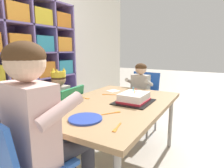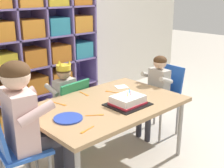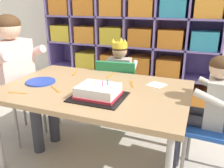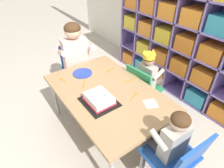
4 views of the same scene
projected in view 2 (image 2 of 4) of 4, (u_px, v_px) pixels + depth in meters
The scene contains 17 objects.
ground at pixel (107, 162), 2.61m from camera, with size 16.00×16.00×0.00m, color #BCB2A3.
storage_cubby_shelf at pixel (14, 55), 3.14m from camera, with size 2.04×0.36×1.61m.
activity_table at pixel (107, 107), 2.44m from camera, with size 1.27×0.83×0.57m.
classroom_chair_blue at pixel (70, 106), 2.83m from camera, with size 0.40×0.35×0.66m.
child_with_crown at pixel (62, 92), 2.86m from camera, with size 0.31×0.31×0.83m.
classroom_chair_adult_side at pixel (15, 148), 1.99m from camera, with size 0.40×0.40×0.72m.
adult_helper_seated at pixel (29, 116), 1.99m from camera, with size 0.45×0.44×1.05m.
classroom_chair_guest_side at pixel (162, 93), 3.06m from camera, with size 0.38×0.40×0.72m.
guest_at_table_side at pixel (156, 86), 2.96m from camera, with size 0.31×0.30×0.85m.
birthday_cake_on_tray at pixel (128, 101), 2.38m from camera, with size 0.32×0.28×0.12m.
paper_plate_stack at pixel (68, 118), 2.13m from camera, with size 0.21×0.21×0.01m, color #233DA3.
paper_napkin_square at pixel (121, 87), 2.83m from camera, with size 0.11×0.11×0.00m, color white.
fork_at_table_front_edge at pixel (96, 115), 2.19m from camera, with size 0.13×0.09×0.00m.
fork_near_child_seat at pixel (111, 92), 2.69m from camera, with size 0.07×0.13×0.00m.
fork_scattered_mid_table at pixel (84, 94), 2.64m from camera, with size 0.02×0.14×0.00m.
fork_near_cake_tray at pixel (60, 104), 2.41m from camera, with size 0.05×0.14×0.00m.
fork_by_napkin at pixel (86, 130), 1.96m from camera, with size 0.13×0.04×0.00m.
Camera 2 is at (-1.52, -1.68, 1.47)m, focal length 46.76 mm.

